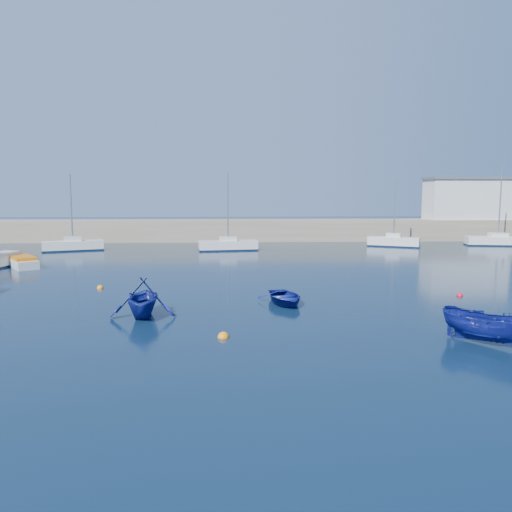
{
  "coord_description": "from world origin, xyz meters",
  "views": [
    {
      "loc": [
        0.25,
        -16.19,
        5.9
      ],
      "look_at": [
        1.89,
        17.83,
        1.6
      ],
      "focal_mm": 35.0,
      "sensor_mm": 36.0,
      "label": 1
    }
  ],
  "objects_px": {
    "harbor_office": "(467,200)",
    "sailboat_8": "(498,241)",
    "sailboat_6": "(228,245)",
    "dinghy_center": "(285,297)",
    "sailboat_7": "(393,241)",
    "motorboat_2": "(22,262)",
    "sailboat_5": "(73,245)",
    "dinghy_left": "(143,298)",
    "dinghy_right": "(488,327)"
  },
  "relations": [
    {
      "from": "harbor_office",
      "to": "sailboat_8",
      "type": "distance_m",
      "value": 8.62
    },
    {
      "from": "sailboat_6",
      "to": "dinghy_center",
      "type": "xyz_separation_m",
      "value": [
        3.21,
        -25.32,
        -0.22
      ]
    },
    {
      "from": "sailboat_8",
      "to": "dinghy_center",
      "type": "xyz_separation_m",
      "value": [
        -27.32,
        -28.73,
        -0.22
      ]
    },
    {
      "from": "sailboat_7",
      "to": "motorboat_2",
      "type": "distance_m",
      "value": 37.44
    },
    {
      "from": "harbor_office",
      "to": "sailboat_7",
      "type": "bearing_deg",
      "value": -146.44
    },
    {
      "from": "sailboat_8",
      "to": "dinghy_center",
      "type": "relative_size",
      "value": 2.66
    },
    {
      "from": "sailboat_5",
      "to": "sailboat_8",
      "type": "xyz_separation_m",
      "value": [
        46.51,
        2.93,
        -0.0
      ]
    },
    {
      "from": "sailboat_6",
      "to": "dinghy_left",
      "type": "bearing_deg",
      "value": 163.47
    },
    {
      "from": "sailboat_6",
      "to": "motorboat_2",
      "type": "xyz_separation_m",
      "value": [
        -16.41,
        -11.04,
        -0.14
      ]
    },
    {
      "from": "harbor_office",
      "to": "sailboat_8",
      "type": "xyz_separation_m",
      "value": [
        0.36,
        -7.32,
        -4.53
      ]
    },
    {
      "from": "motorboat_2",
      "to": "dinghy_left",
      "type": "height_order",
      "value": "dinghy_left"
    },
    {
      "from": "sailboat_6",
      "to": "sailboat_7",
      "type": "bearing_deg",
      "value": -89.66
    },
    {
      "from": "sailboat_7",
      "to": "dinghy_left",
      "type": "height_order",
      "value": "sailboat_7"
    },
    {
      "from": "sailboat_5",
      "to": "sailboat_7",
      "type": "distance_m",
      "value": 34.41
    },
    {
      "from": "sailboat_7",
      "to": "dinghy_right",
      "type": "xyz_separation_m",
      "value": [
        -7.93,
        -35.77,
        0.1
      ]
    },
    {
      "from": "harbor_office",
      "to": "dinghy_center",
      "type": "relative_size",
      "value": 2.98
    },
    {
      "from": "sailboat_5",
      "to": "sailboat_8",
      "type": "relative_size",
      "value": 0.88
    },
    {
      "from": "sailboat_6",
      "to": "sailboat_8",
      "type": "height_order",
      "value": "sailboat_8"
    },
    {
      "from": "sailboat_6",
      "to": "dinghy_center",
      "type": "height_order",
      "value": "sailboat_6"
    },
    {
      "from": "motorboat_2",
      "to": "dinghy_center",
      "type": "height_order",
      "value": "motorboat_2"
    },
    {
      "from": "dinghy_center",
      "to": "dinghy_right",
      "type": "xyz_separation_m",
      "value": [
        7.21,
        -7.56,
        0.35
      ]
    },
    {
      "from": "dinghy_left",
      "to": "sailboat_8",
      "type": "bearing_deg",
      "value": 38.13
    },
    {
      "from": "dinghy_left",
      "to": "dinghy_center",
      "type": "bearing_deg",
      "value": 15.35
    },
    {
      "from": "harbor_office",
      "to": "dinghy_right",
      "type": "xyz_separation_m",
      "value": [
        -19.75,
        -43.61,
        -4.4
      ]
    },
    {
      "from": "sailboat_5",
      "to": "sailboat_6",
      "type": "distance_m",
      "value": 15.99
    },
    {
      "from": "sailboat_8",
      "to": "motorboat_2",
      "type": "relative_size",
      "value": 1.98
    },
    {
      "from": "dinghy_center",
      "to": "dinghy_left",
      "type": "height_order",
      "value": "dinghy_left"
    },
    {
      "from": "sailboat_6",
      "to": "dinghy_right",
      "type": "bearing_deg",
      "value": -171.04
    },
    {
      "from": "sailboat_7",
      "to": "motorboat_2",
      "type": "height_order",
      "value": "sailboat_7"
    },
    {
      "from": "sailboat_7",
      "to": "motorboat_2",
      "type": "relative_size",
      "value": 1.65
    },
    {
      "from": "harbor_office",
      "to": "sailboat_5",
      "type": "relative_size",
      "value": 1.27
    },
    {
      "from": "sailboat_6",
      "to": "dinghy_right",
      "type": "xyz_separation_m",
      "value": [
        10.41,
        -32.88,
        0.13
      ]
    },
    {
      "from": "sailboat_6",
      "to": "sailboat_7",
      "type": "distance_m",
      "value": 18.57
    },
    {
      "from": "harbor_office",
      "to": "sailboat_6",
      "type": "xyz_separation_m",
      "value": [
        -30.17,
        -10.73,
        -4.54
      ]
    },
    {
      "from": "sailboat_5",
      "to": "sailboat_8",
      "type": "distance_m",
      "value": 46.6
    },
    {
      "from": "sailboat_7",
      "to": "dinghy_left",
      "type": "xyz_separation_m",
      "value": [
        -22.21,
        -30.72,
        0.34
      ]
    },
    {
      "from": "sailboat_6",
      "to": "sailboat_8",
      "type": "bearing_deg",
      "value": -92.24
    },
    {
      "from": "harbor_office",
      "to": "sailboat_5",
      "type": "height_order",
      "value": "sailboat_5"
    },
    {
      "from": "harbor_office",
      "to": "sailboat_8",
      "type": "relative_size",
      "value": 1.12
    },
    {
      "from": "sailboat_7",
      "to": "motorboat_2",
      "type": "bearing_deg",
      "value": 138.01
    },
    {
      "from": "sailboat_7",
      "to": "sailboat_6",
      "type": "bearing_deg",
      "value": 125.13
    },
    {
      "from": "sailboat_5",
      "to": "dinghy_left",
      "type": "distance_m",
      "value": 30.79
    },
    {
      "from": "sailboat_8",
      "to": "dinghy_left",
      "type": "relative_size",
      "value": 2.51
    },
    {
      "from": "sailboat_8",
      "to": "dinghy_center",
      "type": "height_order",
      "value": "sailboat_8"
    },
    {
      "from": "sailboat_5",
      "to": "dinghy_center",
      "type": "height_order",
      "value": "sailboat_5"
    },
    {
      "from": "sailboat_5",
      "to": "motorboat_2",
      "type": "distance_m",
      "value": 11.52
    },
    {
      "from": "sailboat_7",
      "to": "dinghy_right",
      "type": "relative_size",
      "value": 2.07
    },
    {
      "from": "sailboat_6",
      "to": "dinghy_center",
      "type": "relative_size",
      "value": 2.37
    },
    {
      "from": "sailboat_5",
      "to": "dinghy_center",
      "type": "relative_size",
      "value": 2.34
    },
    {
      "from": "harbor_office",
      "to": "dinghy_left",
      "type": "relative_size",
      "value": 2.81
    }
  ]
}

